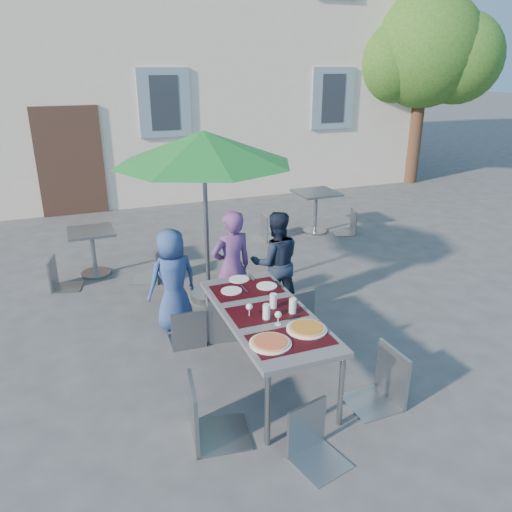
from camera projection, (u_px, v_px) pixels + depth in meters
name	position (u px, v px, depth m)	size (l,w,h in m)	color
ground	(339.00, 399.00, 4.71)	(90.00, 90.00, 0.00)	#414043
tree	(425.00, 51.00, 12.30)	(3.60, 3.00, 4.70)	#492F1F
dining_table	(266.00, 317.00, 4.77)	(0.80, 1.85, 0.76)	#414145
pizza_near_left	(270.00, 342.00, 4.20)	(0.36, 0.36, 0.03)	white
pizza_near_right	(307.00, 328.00, 4.42)	(0.36, 0.36, 0.03)	white
glassware	(275.00, 307.00, 4.67)	(0.47, 0.38, 0.15)	silver
place_settings	(246.00, 285.00, 5.31)	(0.65, 0.49, 0.01)	white
child_0	(173.00, 280.00, 5.80)	(0.60, 0.39, 1.23)	navy
child_1	(232.00, 268.00, 5.92)	(0.51, 0.34, 1.40)	#643975
child_2	(276.00, 263.00, 6.19)	(0.64, 0.37, 1.31)	#182136
chair_0	(186.00, 305.00, 5.44)	(0.40, 0.41, 0.87)	gray
chair_1	(227.00, 290.00, 5.57)	(0.51, 0.52, 1.02)	gray
chair_2	(294.00, 285.00, 5.76)	(0.49, 0.49, 0.98)	gray
chair_3	(205.00, 375.00, 4.00)	(0.53, 0.53, 1.06)	gray
chair_4	(386.00, 346.00, 4.48)	(0.46, 0.46, 1.01)	gray
chair_5	(316.00, 405.00, 3.84)	(0.46, 0.46, 0.86)	gray
patio_umbrella	(204.00, 149.00, 6.03)	(2.24, 2.24, 2.22)	#9B9DA2
cafe_table_0	(93.00, 246.00, 7.34)	(0.65, 0.65, 0.70)	#9B9DA2
bg_chair_l_0	(57.00, 255.00, 6.88)	(0.46, 0.46, 0.85)	gray
bg_chair_r_0	(151.00, 246.00, 7.13)	(0.53, 0.52, 0.90)	gray
cafe_table_1	(316.00, 204.00, 9.18)	(0.73, 0.73, 0.78)	#9B9DA2
bg_chair_l_1	(269.00, 212.00, 8.85)	(0.43, 0.42, 0.88)	#92969D
bg_chair_r_1	(350.00, 207.00, 9.16)	(0.48, 0.48, 0.86)	gray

